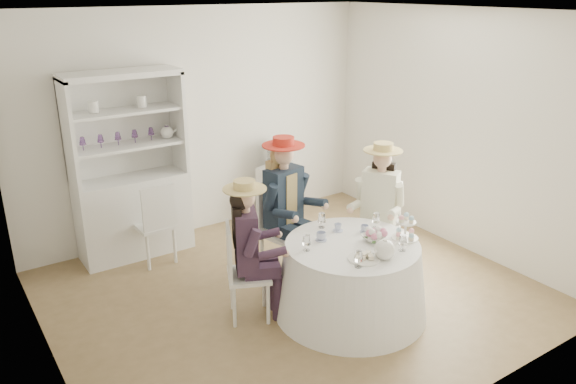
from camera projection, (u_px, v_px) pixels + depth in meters
ground at (294, 292)px, 5.65m from camera, size 4.50×4.50×0.00m
ceiling at (295, 12)px, 4.71m from camera, size 4.50×4.50×0.00m
wall_back at (200, 123)px, 6.74m from camera, size 4.50×0.00×4.50m
wall_front at (469, 242)px, 3.63m from camera, size 4.50×0.00×4.50m
wall_left at (35, 217)px, 4.01m from camera, size 0.00×4.50×4.50m
wall_right at (458, 131)px, 6.36m from camera, size 0.00×4.50×4.50m
tea_table at (351, 278)px, 5.21m from camera, size 1.43×1.43×0.71m
hutch at (132, 192)px, 6.26m from camera, size 1.42×0.94×2.08m
side_table at (280, 193)px, 7.35m from camera, size 0.59×0.59×0.71m
hatbox at (280, 155)px, 7.17m from camera, size 0.34×0.34×0.33m
guest_left at (249, 243)px, 4.99m from camera, size 0.57×0.51×1.34m
guest_mid at (285, 200)px, 5.71m from camera, size 0.57×0.60×1.51m
guest_right at (379, 200)px, 5.87m from camera, size 0.60×0.56×1.41m
spare_chair at (156, 222)px, 6.07m from camera, size 0.40×0.40×0.94m
teacup_a at (321, 237)px, 5.14m from camera, size 0.10×0.10×0.07m
teacup_b at (338, 228)px, 5.34m from camera, size 0.09×0.09×0.07m
teacup_c at (365, 229)px, 5.32m from camera, size 0.10×0.10×0.06m
flower_bowl at (373, 239)px, 5.13m from camera, size 0.21×0.21×0.05m
flower_arrangement at (376, 234)px, 5.09m from camera, size 0.17×0.17×0.06m
table_teapot at (385, 250)px, 4.79m from camera, size 0.25×0.18×0.19m
sandwich_plate at (364, 258)px, 4.79m from camera, size 0.28×0.28×0.06m
cupcake_stand at (405, 230)px, 5.16m from camera, size 0.25×0.25×0.23m
stemware_set at (353, 236)px, 5.06m from camera, size 0.93×0.89×0.15m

